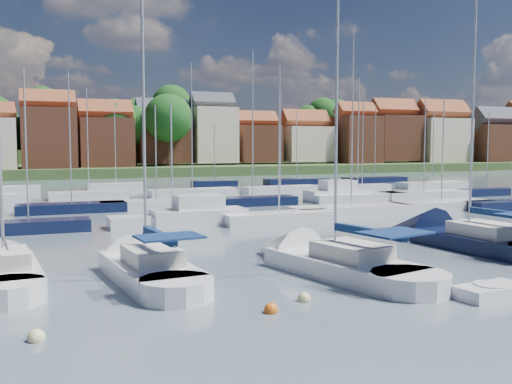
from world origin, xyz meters
name	(u,v)px	position (x,y,z in m)	size (l,w,h in m)	color
ground	(195,199)	(0.00, 40.00, 0.00)	(260.00, 260.00, 0.00)	#4C6068
sailboat_left	(141,267)	(-12.34, 5.16, 0.36)	(4.01, 11.38, 15.17)	silver
sailboat_centre	(320,262)	(-4.13, 3.19, 0.35)	(5.92, 12.72, 16.69)	silver
sailboat_navy	(452,238)	(6.65, 6.52, 0.35)	(4.75, 13.96, 18.88)	black
sailboat_far	(3,271)	(-18.20, 6.64, 0.34)	(3.55, 10.48, 13.70)	silver
tender	(491,291)	(-0.38, -3.88, 0.25)	(3.10, 1.71, 0.64)	silver
buoy_a	(36,341)	(-16.96, -2.55, 0.00)	(0.54, 0.54, 0.54)	beige
buoy_b	(271,313)	(-9.16, -2.52, 0.00)	(0.51, 0.51, 0.51)	#D85914
buoy_c	(304,301)	(-7.39, -1.62, 0.00)	(0.51, 0.51, 0.51)	beige
buoy_e	(383,252)	(1.25, 5.77, 0.00)	(0.50, 0.50, 0.50)	#D85914
buoy_g	(468,244)	(7.36, 5.94, 0.00)	(0.54, 0.54, 0.54)	#D85914
marina_field	(225,198)	(1.91, 35.15, 0.43)	(79.62, 41.41, 15.93)	silver
far_shore_town	(106,150)	(2.23, 132.67, 4.61)	(212.46, 90.00, 22.27)	#354C26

